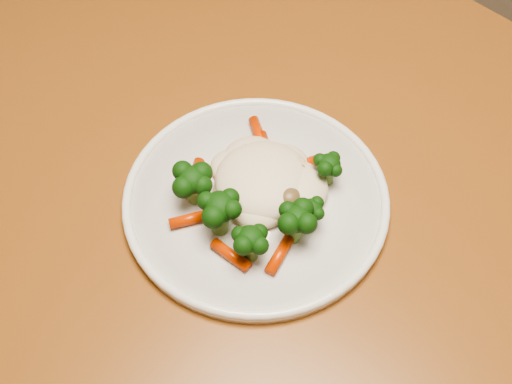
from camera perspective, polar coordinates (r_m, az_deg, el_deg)
dining_table at (r=0.79m, az=1.68°, el=-2.93°), size 1.41×1.09×0.75m
plate at (r=0.69m, az=0.00°, el=-0.68°), size 0.28×0.28×0.01m
meal at (r=0.66m, az=0.24°, el=0.14°), size 0.17×0.18×0.05m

